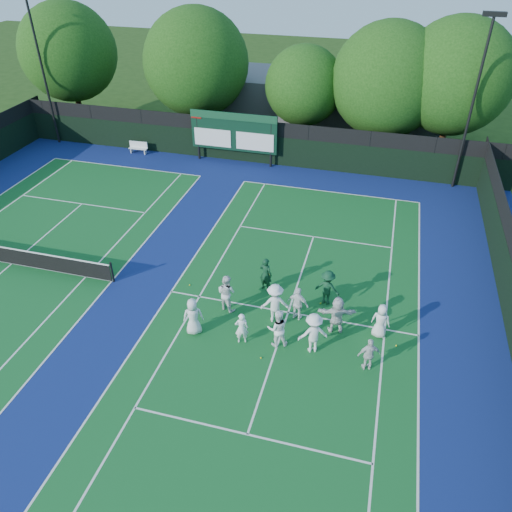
% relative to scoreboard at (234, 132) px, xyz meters
% --- Properties ---
extents(ground, '(120.00, 120.00, 0.00)m').
position_rel_scoreboard_xyz_m(ground, '(7.01, -15.59, -2.19)').
color(ground, '#1C380F').
rests_on(ground, ground).
extents(court_apron, '(34.00, 32.00, 0.01)m').
position_rel_scoreboard_xyz_m(court_apron, '(1.01, -14.59, -2.19)').
color(court_apron, navy).
rests_on(court_apron, ground).
extents(near_court, '(11.05, 23.85, 0.01)m').
position_rel_scoreboard_xyz_m(near_court, '(7.01, -14.59, -2.18)').
color(near_court, '#115521').
rests_on(near_court, ground).
extents(left_court, '(11.05, 23.85, 0.01)m').
position_rel_scoreboard_xyz_m(left_court, '(-6.99, -14.59, -2.18)').
color(left_court, '#115521').
rests_on(left_court, ground).
extents(back_fence, '(34.00, 0.08, 3.00)m').
position_rel_scoreboard_xyz_m(back_fence, '(1.01, 0.41, -0.83)').
color(back_fence, black).
rests_on(back_fence, ground).
extents(scoreboard, '(6.00, 0.21, 3.55)m').
position_rel_scoreboard_xyz_m(scoreboard, '(0.00, 0.00, 0.00)').
color(scoreboard, black).
rests_on(scoreboard, ground).
extents(clubhouse, '(18.00, 6.00, 4.00)m').
position_rel_scoreboard_xyz_m(clubhouse, '(5.01, 8.41, -0.19)').
color(clubhouse, '#5C5B60').
rests_on(clubhouse, ground).
extents(light_pole_left, '(1.20, 0.30, 10.12)m').
position_rel_scoreboard_xyz_m(light_pole_left, '(-13.99, 0.11, 4.11)').
color(light_pole_left, black).
rests_on(light_pole_left, ground).
extents(light_pole_right, '(1.20, 0.30, 10.12)m').
position_rel_scoreboard_xyz_m(light_pole_right, '(14.51, 0.11, 4.11)').
color(light_pole_right, black).
rests_on(light_pole_right, ground).
extents(tennis_net, '(11.30, 0.10, 1.10)m').
position_rel_scoreboard_xyz_m(tennis_net, '(-6.99, -14.59, -1.70)').
color(tennis_net, black).
rests_on(tennis_net, ground).
extents(bench, '(1.37, 0.41, 0.86)m').
position_rel_scoreboard_xyz_m(bench, '(-7.17, -0.22, -1.73)').
color(bench, white).
rests_on(bench, ground).
extents(tree_a, '(7.26, 7.26, 9.32)m').
position_rel_scoreboard_xyz_m(tree_a, '(-14.13, 3.99, 3.32)').
color(tree_a, black).
rests_on(tree_a, ground).
extents(tree_b, '(7.54, 7.54, 9.33)m').
position_rel_scoreboard_xyz_m(tree_b, '(-3.79, 3.99, 3.18)').
color(tree_b, black).
rests_on(tree_b, ground).
extents(tree_c, '(5.44, 5.44, 7.25)m').
position_rel_scoreboard_xyz_m(tree_c, '(4.12, 3.99, 2.19)').
color(tree_c, black).
rests_on(tree_c, ground).
extents(tree_d, '(7.47, 7.47, 9.01)m').
position_rel_scoreboard_xyz_m(tree_d, '(9.67, 3.99, 2.89)').
color(tree_d, black).
rests_on(tree_d, ground).
extents(tree_e, '(7.33, 7.33, 9.46)m').
position_rel_scoreboard_xyz_m(tree_e, '(13.83, 3.99, 3.41)').
color(tree_e, black).
rests_on(tree_e, ground).
extents(tennis_ball_0, '(0.07, 0.07, 0.07)m').
position_rel_scoreboard_xyz_m(tennis_ball_0, '(6.56, -17.53, -2.16)').
color(tennis_ball_0, gold).
rests_on(tennis_ball_0, ground).
extents(tennis_ball_2, '(0.07, 0.07, 0.07)m').
position_rel_scoreboard_xyz_m(tennis_ball_2, '(11.63, -15.45, -2.16)').
color(tennis_ball_2, gold).
rests_on(tennis_ball_2, ground).
extents(tennis_ball_3, '(0.07, 0.07, 0.07)m').
position_rel_scoreboard_xyz_m(tennis_ball_3, '(2.17, -13.93, -2.16)').
color(tennis_ball_3, gold).
rests_on(tennis_ball_3, ground).
extents(tennis_ball_4, '(0.07, 0.07, 0.07)m').
position_rel_scoreboard_xyz_m(tennis_ball_4, '(5.56, -12.12, -2.16)').
color(tennis_ball_4, gold).
rests_on(tennis_ball_4, ground).
extents(tennis_ball_5, '(0.07, 0.07, 0.07)m').
position_rel_scoreboard_xyz_m(tennis_ball_5, '(8.28, -13.64, -2.16)').
color(tennis_ball_5, gold).
rests_on(tennis_ball_5, ground).
extents(player_front_0, '(0.97, 0.81, 1.70)m').
position_rel_scoreboard_xyz_m(player_front_0, '(3.53, -16.81, -1.34)').
color(player_front_0, silver).
rests_on(player_front_0, ground).
extents(player_front_1, '(0.62, 0.51, 1.47)m').
position_rel_scoreboard_xyz_m(player_front_1, '(5.58, -16.83, -1.46)').
color(player_front_1, white).
rests_on(player_front_1, ground).
extents(player_front_2, '(1.01, 0.90, 1.72)m').
position_rel_scoreboard_xyz_m(player_front_2, '(6.99, -16.59, -1.33)').
color(player_front_2, white).
rests_on(player_front_2, ground).
extents(player_front_3, '(1.35, 1.09, 1.82)m').
position_rel_scoreboard_xyz_m(player_front_3, '(8.40, -16.56, -1.28)').
color(player_front_3, white).
rests_on(player_front_3, ground).
extents(player_front_4, '(0.94, 0.63, 1.48)m').
position_rel_scoreboard_xyz_m(player_front_4, '(10.59, -16.96, -1.45)').
color(player_front_4, silver).
rests_on(player_front_4, ground).
extents(player_back_0, '(1.02, 0.91, 1.75)m').
position_rel_scoreboard_xyz_m(player_back_0, '(4.36, -15.01, -1.32)').
color(player_back_0, silver).
rests_on(player_back_0, ground).
extents(player_back_1, '(1.34, 0.99, 1.85)m').
position_rel_scoreboard_xyz_m(player_back_1, '(6.55, -15.21, -1.27)').
color(player_back_1, white).
rests_on(player_back_1, ground).
extents(player_back_2, '(1.01, 0.60, 1.60)m').
position_rel_scoreboard_xyz_m(player_back_2, '(7.46, -14.84, -1.39)').
color(player_back_2, white).
rests_on(player_back_2, ground).
extents(player_back_3, '(1.66, 0.83, 1.71)m').
position_rel_scoreboard_xyz_m(player_back_3, '(9.14, -15.18, -1.33)').
color(player_back_3, silver).
rests_on(player_back_3, ground).
extents(player_back_4, '(0.84, 0.62, 1.57)m').
position_rel_scoreboard_xyz_m(player_back_4, '(10.88, -15.00, -1.41)').
color(player_back_4, white).
rests_on(player_back_4, ground).
extents(coach_left, '(0.71, 0.58, 1.69)m').
position_rel_scoreboard_xyz_m(coach_left, '(5.65, -13.24, -1.34)').
color(coach_left, '#0E331D').
rests_on(coach_left, ground).
extents(coach_right, '(1.20, 0.83, 1.70)m').
position_rel_scoreboard_xyz_m(coach_right, '(8.49, -13.49, -1.34)').
color(coach_right, '#103A21').
rests_on(coach_right, ground).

